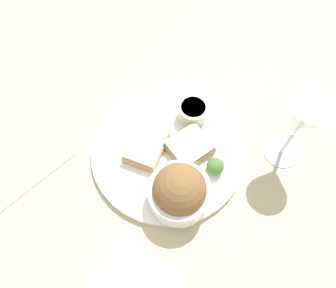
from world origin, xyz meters
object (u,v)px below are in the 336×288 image
(fork, at_px, (33,184))
(cheese_toast_near, at_px, (146,146))
(wine_glass, at_px, (302,122))
(salad_bowl, at_px, (179,191))
(sauce_ramekin, at_px, (193,111))
(cheese_toast_far, at_px, (189,147))

(fork, bearing_deg, cheese_toast_near, -30.10)
(cheese_toast_near, xyz_separation_m, wine_glass, (0.18, -0.20, 0.09))
(salad_bowl, bearing_deg, sauce_ramekin, 32.25)
(cheese_toast_far, relative_size, wine_glass, 0.54)
(fork, bearing_deg, salad_bowl, -54.18)
(cheese_toast_far, bearing_deg, cheese_toast_near, 131.44)
(sauce_ramekin, height_order, wine_glass, wine_glass)
(cheese_toast_near, distance_m, wine_glass, 0.29)
(cheese_toast_far, bearing_deg, wine_glass, -47.38)
(cheese_toast_near, bearing_deg, fork, 149.90)
(cheese_toast_near, relative_size, wine_glass, 0.62)
(salad_bowl, bearing_deg, cheese_toast_near, 73.84)
(salad_bowl, distance_m, cheese_toast_far, 0.11)
(sauce_ramekin, distance_m, cheese_toast_far, 0.08)
(cheese_toast_far, relative_size, fork, 0.47)
(cheese_toast_near, height_order, cheese_toast_far, same)
(salad_bowl, relative_size, cheese_toast_far, 1.20)
(salad_bowl, relative_size, sauce_ramekin, 1.82)
(fork, bearing_deg, wine_glass, -39.68)
(sauce_ramekin, xyz_separation_m, cheese_toast_far, (-0.06, -0.05, -0.01))
(cheese_toast_near, bearing_deg, salad_bowl, -106.16)
(cheese_toast_far, xyz_separation_m, wine_glass, (0.13, -0.14, 0.09))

